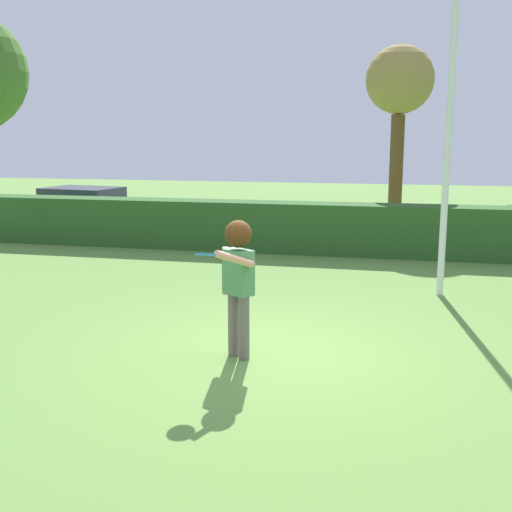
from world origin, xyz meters
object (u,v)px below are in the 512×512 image
at_px(person, 238,271).
at_px(frisbee, 206,255).
at_px(parked_car_silver, 83,206).
at_px(lamppost, 452,69).
at_px(oak_tree, 400,86).

bearing_deg(person, frisbee, -114.05).
distance_m(person, parked_car_silver, 12.67).
bearing_deg(lamppost, frisbee, -123.35).
bearing_deg(frisbee, parked_car_silver, 124.48).
bearing_deg(oak_tree, lamppost, -83.30).
relative_size(frisbee, lamppost, 0.04).
bearing_deg(oak_tree, parked_car_silver, -170.16).
distance_m(lamppost, oak_tree, 7.86).
bearing_deg(oak_tree, person, -98.76).
bearing_deg(frisbee, person, 65.95).
xyz_separation_m(frisbee, lamppost, (2.97, 4.52, 2.48)).
relative_size(person, oak_tree, 0.33).
bearing_deg(frisbee, lamppost, 56.65).
relative_size(person, lamppost, 0.25).
height_order(lamppost, parked_car_silver, lamppost).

